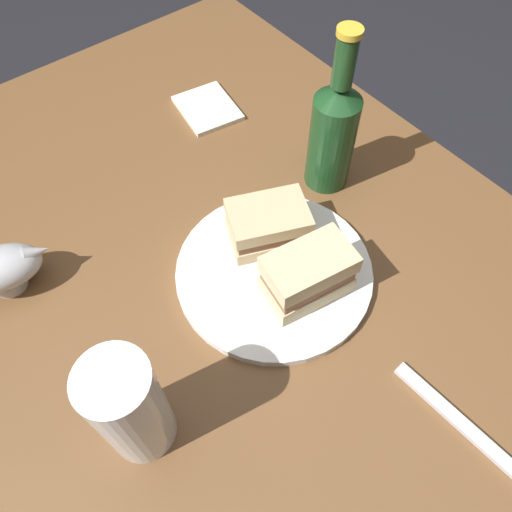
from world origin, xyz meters
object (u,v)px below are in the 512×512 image
object	(u,v)px
pint_glass	(132,411)
napkin	(208,108)
cider_bottle	(333,131)
sandwich_half_right	(270,226)
plate	(274,272)
fork	(460,422)
gravy_boat	(1,268)
sandwich_half_left	(308,275)

from	to	relation	value
pint_glass	napkin	distance (m)	0.55
napkin	cider_bottle	bearing A→B (deg)	-168.10
sandwich_half_right	cider_bottle	xyz separation A→B (m)	(0.04, -0.15, 0.05)
plate	pint_glass	bearing A→B (deg)	105.60
pint_glass	sandwich_half_right	bearing A→B (deg)	-67.73
plate	cider_bottle	world-z (taller)	cider_bottle
napkin	fork	distance (m)	0.63
sandwich_half_right	pint_glass	size ratio (longest dim) A/B	0.76
fork	napkin	bearing A→B (deg)	168.34
sandwich_half_right	napkin	size ratio (longest dim) A/B	1.16
gravy_boat	cider_bottle	distance (m)	0.48
sandwich_half_left	sandwich_half_right	xyz separation A→B (m)	(0.09, -0.02, -0.01)
cider_bottle	fork	size ratio (longest dim) A/B	1.41
plate	gravy_boat	world-z (taller)	gravy_boat
gravy_boat	fork	bearing A→B (deg)	-146.71
fork	sandwich_half_left	bearing A→B (deg)	-177.31
napkin	fork	world-z (taller)	napkin
gravy_boat	plate	bearing A→B (deg)	-125.99
sandwich_half_left	napkin	xyz separation A→B (m)	(0.38, -0.11, -0.05)
cider_bottle	plate	bearing A→B (deg)	116.12
sandwich_half_left	fork	distance (m)	0.24
sandwich_half_left	pint_glass	size ratio (longest dim) A/B	0.71
fork	gravy_boat	bearing A→B (deg)	-150.47
cider_bottle	fork	xyz separation A→B (m)	(-0.38, 0.14, -0.09)
gravy_boat	cider_bottle	xyz separation A→B (m)	(-0.12, -0.47, 0.06)
sandwich_half_left	pint_glass	distance (m)	0.26
sandwich_half_left	cider_bottle	xyz separation A→B (m)	(0.14, -0.17, 0.05)
gravy_boat	fork	distance (m)	0.60
fork	plate	bearing A→B (deg)	-176.06
fork	cider_bottle	bearing A→B (deg)	156.01
pint_glass	napkin	world-z (taller)	pint_glass
napkin	fork	bearing A→B (deg)	172.09
sandwich_half_right	pint_glass	xyz separation A→B (m)	(-0.11, 0.28, 0.03)
plate	napkin	xyz separation A→B (m)	(0.33, -0.13, -0.00)
sandwich_half_left	fork	size ratio (longest dim) A/B	0.66
gravy_boat	cider_bottle	size ratio (longest dim) A/B	0.51
plate	pint_glass	size ratio (longest dim) A/B	1.61
sandwich_half_left	fork	world-z (taller)	sandwich_half_left
gravy_boat	napkin	world-z (taller)	gravy_boat
napkin	gravy_boat	bearing A→B (deg)	106.81
napkin	pint_glass	bearing A→B (deg)	137.12
plate	fork	bearing A→B (deg)	-172.30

